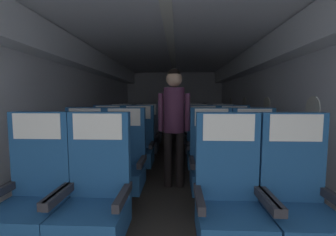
{
  "coord_description": "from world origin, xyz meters",
  "views": [
    {
      "loc": [
        0.12,
        0.01,
        1.21
      ],
      "look_at": [
        -0.09,
        4.59,
        0.8
      ],
      "focal_mm": 23.52,
      "sensor_mm": 36.0,
      "label": 1
    }
  ],
  "objects_px": {
    "seat_e_right_aisle": "(215,131)",
    "seat_d_left_aisle": "(146,137)",
    "seat_b_left_aisle": "(123,164)",
    "seat_c_right_aisle": "(235,148)",
    "seat_c_left_window": "(107,147)",
    "seat_a_left_aisle": "(95,199)",
    "seat_b_right_window": "(212,165)",
    "seat_a_right_aisle": "(299,204)",
    "flight_attendant": "(174,115)",
    "seat_e_left_window": "(131,131)",
    "seat_d_right_window": "(198,138)",
    "seat_c_left_aisle": "(138,147)",
    "seat_a_left_window": "(33,197)",
    "seat_d_right_aisle": "(223,138)",
    "seat_e_left_aisle": "(151,131)",
    "seat_b_left_window": "(83,163)",
    "seat_b_right_aisle": "(255,166)",
    "seat_d_left_window": "(121,137)",
    "seat_a_right_window": "(230,202)",
    "seat_e_right_window": "(194,131)",
    "seat_c_right_window": "(203,148)"
  },
  "relations": [
    {
      "from": "seat_e_right_aisle",
      "to": "seat_d_left_aisle",
      "type": "bearing_deg",
      "value": -149.31
    },
    {
      "from": "seat_b_left_aisle",
      "to": "seat_c_right_aisle",
      "type": "xyz_separation_m",
      "value": [
        1.48,
        0.87,
        0.0
      ]
    },
    {
      "from": "seat_c_left_window",
      "to": "seat_d_left_aisle",
      "type": "bearing_deg",
      "value": 60.8
    },
    {
      "from": "seat_a_left_aisle",
      "to": "seat_c_left_window",
      "type": "distance_m",
      "value": 1.82
    },
    {
      "from": "seat_b_left_aisle",
      "to": "seat_b_right_window",
      "type": "xyz_separation_m",
      "value": [
        1.0,
        0.01,
        0.0
      ]
    },
    {
      "from": "seat_a_right_aisle",
      "to": "flight_attendant",
      "type": "xyz_separation_m",
      "value": [
        -0.91,
        1.4,
        0.53
      ]
    },
    {
      "from": "seat_e_left_window",
      "to": "seat_d_right_window",
      "type": "bearing_deg",
      "value": -30.72
    },
    {
      "from": "seat_b_left_aisle",
      "to": "seat_c_left_aisle",
      "type": "bearing_deg",
      "value": 89.5
    },
    {
      "from": "seat_a_left_aisle",
      "to": "seat_e_left_window",
      "type": "xyz_separation_m",
      "value": [
        -0.48,
        3.49,
        0.0
      ]
    },
    {
      "from": "seat_e_right_aisle",
      "to": "seat_a_left_window",
      "type": "bearing_deg",
      "value": -119.24
    },
    {
      "from": "seat_a_left_window",
      "to": "seat_a_left_aisle",
      "type": "bearing_deg",
      "value": -0.45
    },
    {
      "from": "seat_e_left_window",
      "to": "seat_a_right_aisle",
      "type": "bearing_deg",
      "value": -60.76
    },
    {
      "from": "seat_b_left_aisle",
      "to": "seat_d_right_aisle",
      "type": "relative_size",
      "value": 1.0
    },
    {
      "from": "seat_e_left_aisle",
      "to": "seat_e_left_window",
      "type": "bearing_deg",
      "value": 179.72
    },
    {
      "from": "seat_b_left_window",
      "to": "seat_c_right_aisle",
      "type": "distance_m",
      "value": 2.13
    },
    {
      "from": "seat_a_right_aisle",
      "to": "seat_c_left_aisle",
      "type": "bearing_deg",
      "value": 130.03
    },
    {
      "from": "seat_e_right_aisle",
      "to": "flight_attendant",
      "type": "xyz_separation_m",
      "value": [
        -0.91,
        -2.1,
        0.53
      ]
    },
    {
      "from": "seat_b_right_aisle",
      "to": "seat_e_left_aisle",
      "type": "distance_m",
      "value": 3.02
    },
    {
      "from": "seat_a_right_aisle",
      "to": "seat_b_left_window",
      "type": "xyz_separation_m",
      "value": [
        -1.95,
        0.89,
        0.0
      ]
    },
    {
      "from": "seat_d_left_aisle",
      "to": "seat_d_right_window",
      "type": "bearing_deg",
      "value": -0.18
    },
    {
      "from": "seat_d_left_window",
      "to": "seat_d_right_window",
      "type": "distance_m",
      "value": 1.47
    },
    {
      "from": "seat_a_right_window",
      "to": "seat_b_left_window",
      "type": "relative_size",
      "value": 1.0
    },
    {
      "from": "seat_e_left_window",
      "to": "seat_e_right_aisle",
      "type": "height_order",
      "value": "same"
    },
    {
      "from": "seat_b_left_aisle",
      "to": "seat_e_left_window",
      "type": "distance_m",
      "value": 2.66
    },
    {
      "from": "seat_b_right_aisle",
      "to": "seat_d_right_window",
      "type": "height_order",
      "value": "same"
    },
    {
      "from": "seat_d_right_aisle",
      "to": "seat_e_right_window",
      "type": "distance_m",
      "value": 1.0
    },
    {
      "from": "seat_a_left_aisle",
      "to": "seat_c_left_aisle",
      "type": "bearing_deg",
      "value": 89.97
    },
    {
      "from": "seat_a_left_window",
      "to": "seat_d_left_aisle",
      "type": "bearing_deg",
      "value": 79.52
    },
    {
      "from": "seat_e_left_aisle",
      "to": "flight_attendant",
      "type": "distance_m",
      "value": 2.24
    },
    {
      "from": "seat_b_right_window",
      "to": "seat_d_left_window",
      "type": "bearing_deg",
      "value": 130.63
    },
    {
      "from": "seat_c_right_aisle",
      "to": "seat_e_right_aisle",
      "type": "height_order",
      "value": "same"
    },
    {
      "from": "seat_c_left_aisle",
      "to": "seat_d_left_aisle",
      "type": "distance_m",
      "value": 0.87
    },
    {
      "from": "seat_d_left_aisle",
      "to": "seat_e_left_aisle",
      "type": "xyz_separation_m",
      "value": [
        -0.01,
        0.87,
        0.0
      ]
    },
    {
      "from": "seat_c_left_aisle",
      "to": "seat_d_right_aisle",
      "type": "bearing_deg",
      "value": 29.91
    },
    {
      "from": "seat_a_left_window",
      "to": "seat_a_left_aisle",
      "type": "height_order",
      "value": "same"
    },
    {
      "from": "seat_b_right_window",
      "to": "seat_d_left_aisle",
      "type": "height_order",
      "value": "same"
    },
    {
      "from": "seat_a_left_window",
      "to": "seat_d_right_aisle",
      "type": "distance_m",
      "value": 3.24
    },
    {
      "from": "seat_b_right_aisle",
      "to": "seat_c_right_window",
      "type": "distance_m",
      "value": 0.99
    },
    {
      "from": "seat_b_right_aisle",
      "to": "seat_c_left_aisle",
      "type": "distance_m",
      "value": 1.72
    },
    {
      "from": "seat_b_left_window",
      "to": "seat_d_right_aisle",
      "type": "height_order",
      "value": "same"
    },
    {
      "from": "seat_d_left_aisle",
      "to": "seat_b_right_aisle",
      "type": "bearing_deg",
      "value": -50.11
    },
    {
      "from": "seat_b_right_window",
      "to": "flight_attendant",
      "type": "distance_m",
      "value": 0.85
    },
    {
      "from": "seat_a_left_aisle",
      "to": "seat_d_right_aisle",
      "type": "xyz_separation_m",
      "value": [
        1.47,
        2.6,
        0.0
      ]
    },
    {
      "from": "seat_b_left_window",
      "to": "seat_e_right_window",
      "type": "relative_size",
      "value": 1.0
    },
    {
      "from": "seat_b_left_aisle",
      "to": "seat_a_right_window",
      "type": "bearing_deg",
      "value": -41.2
    },
    {
      "from": "seat_b_right_window",
      "to": "seat_c_right_aisle",
      "type": "relative_size",
      "value": 1.0
    },
    {
      "from": "seat_d_left_aisle",
      "to": "seat_d_right_aisle",
      "type": "distance_m",
      "value": 1.47
    },
    {
      "from": "seat_a_right_window",
      "to": "seat_e_right_window",
      "type": "distance_m",
      "value": 3.48
    },
    {
      "from": "seat_c_right_window",
      "to": "seat_a_right_aisle",
      "type": "bearing_deg",
      "value": -74.52
    },
    {
      "from": "seat_a_right_aisle",
      "to": "seat_a_left_aisle",
      "type": "bearing_deg",
      "value": 179.67
    }
  ]
}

